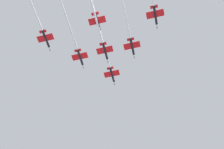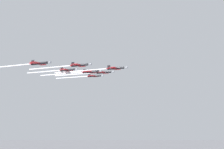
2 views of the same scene
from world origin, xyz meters
name	(u,v)px [view 1 (image 1 of 2)]	position (x,y,z in m)	size (l,w,h in m)	color
jet_lead	(107,57)	(-28.30, 18.02, 128.03)	(41.69, 25.48, 2.55)	black
jet_port_inner	(75,41)	(-32.06, 36.97, 128.78)	(38.52, 23.60, 2.55)	black
jet_starboard_inner	(129,32)	(-45.52, 11.48, 128.41)	(35.51, 21.83, 2.55)	black
jet_port_outer	(100,35)	(-40.21, 25.06, 127.03)	(37.47, 22.99, 2.55)	black
jet_starboard_outer	(40,25)	(-35.57, 55.77, 129.32)	(34.63, 21.31, 2.55)	black
jet_center_rear	(153,0)	(-64.45, 5.96, 127.95)	(33.50, 20.64, 2.55)	black
jet_port_trail	(93,7)	(-52.20, 32.16, 129.34)	(33.33, 20.54, 2.55)	black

